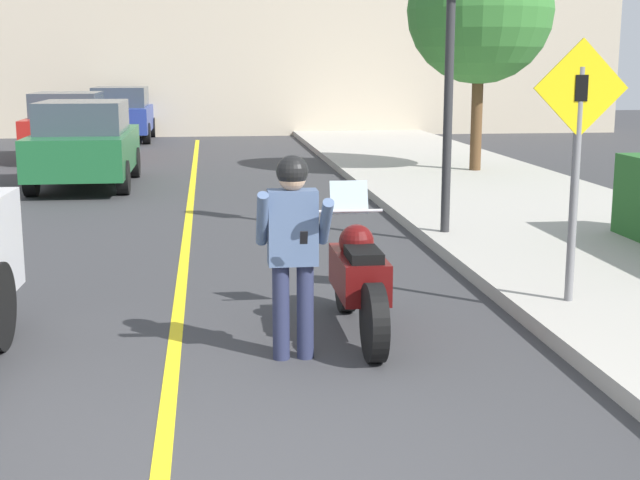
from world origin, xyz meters
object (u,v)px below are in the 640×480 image
at_px(parked_car_green, 85,143).
at_px(parked_car_red, 69,125).
at_px(motorcycle, 359,278).
at_px(crossing_sign, 577,146).
at_px(street_tree, 480,11).
at_px(person_biker, 293,237).
at_px(traffic_light, 451,29).
at_px(parked_car_blue, 122,113).

relative_size(parked_car_green, parked_car_red, 1.00).
bearing_deg(motorcycle, crossing_sign, 8.10).
relative_size(motorcycle, crossing_sign, 0.88).
distance_m(street_tree, parked_car_green, 8.50).
bearing_deg(parked_car_red, crossing_sign, -66.00).
height_order(person_biker, street_tree, street_tree).
xyz_separation_m(crossing_sign, parked_car_red, (-6.92, 15.53, -0.79)).
relative_size(person_biker, parked_car_red, 0.40).
bearing_deg(parked_car_red, traffic_light, -60.75).
xyz_separation_m(motorcycle, street_tree, (4.37, 10.82, 2.96)).
relative_size(person_biker, crossing_sign, 0.68).
bearing_deg(person_biker, parked_car_blue, 98.71).
xyz_separation_m(motorcycle, crossing_sign, (2.11, 0.30, 1.13)).
xyz_separation_m(person_biker, crossing_sign, (2.75, 0.93, 0.61)).
bearing_deg(street_tree, crossing_sign, -102.12).
xyz_separation_m(motorcycle, parked_car_blue, (-3.97, 21.05, 0.34)).
bearing_deg(crossing_sign, parked_car_green, 120.08).
bearing_deg(parked_car_green, traffic_light, -49.04).
bearing_deg(parked_car_green, parked_car_red, 101.31).
xyz_separation_m(person_biker, parked_car_blue, (-3.32, 21.68, -0.17)).
bearing_deg(person_biker, parked_car_green, 105.60).
height_order(traffic_light, street_tree, street_tree).
distance_m(motorcycle, parked_car_blue, 21.42).
bearing_deg(motorcycle, traffic_light, 64.67).
distance_m(crossing_sign, parked_car_blue, 21.63).
xyz_separation_m(traffic_light, street_tree, (2.51, 6.90, 0.64)).
height_order(person_biker, parked_car_red, person_biker).
relative_size(motorcycle, street_tree, 0.45).
bearing_deg(parked_car_green, street_tree, 3.40).
bearing_deg(parked_car_red, street_tree, -28.64).
height_order(traffic_light, parked_car_red, traffic_light).
bearing_deg(person_biker, street_tree, 66.36).
bearing_deg(crossing_sign, parked_car_blue, 106.32).
bearing_deg(motorcycle, parked_car_green, 109.74).
relative_size(person_biker, parked_car_blue, 0.40).
bearing_deg(traffic_light, parked_car_red, 119.25).
height_order(street_tree, parked_car_blue, street_tree).
distance_m(traffic_light, parked_car_red, 13.79).
distance_m(motorcycle, street_tree, 12.04).
xyz_separation_m(street_tree, parked_car_blue, (-8.33, 10.22, -2.62)).
bearing_deg(parked_car_blue, crossing_sign, -73.68).
bearing_deg(crossing_sign, street_tree, 77.88).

